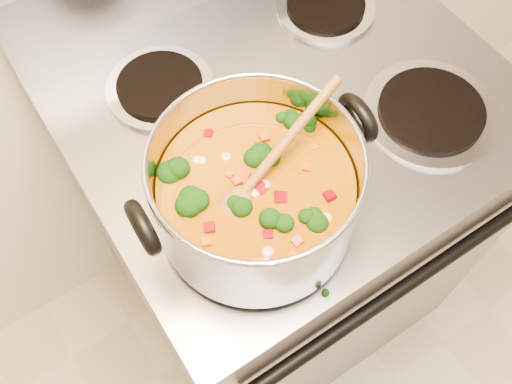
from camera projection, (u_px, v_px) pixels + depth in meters
electric_range at (282, 220)px, 1.36m from camera, size 0.74×0.67×1.08m
stockpot at (256, 192)px, 0.78m from camera, size 0.34×0.29×0.17m
wooden_spoon at (260, 172)px, 0.74m from camera, size 0.24×0.09×0.09m
cooktop_crumbs at (190, 206)px, 0.86m from camera, size 0.39×0.20×0.01m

